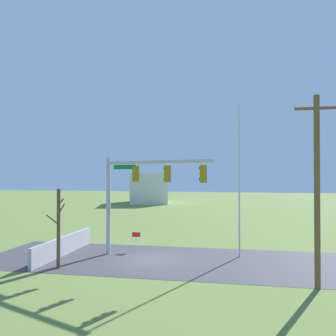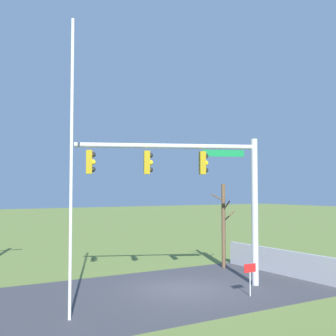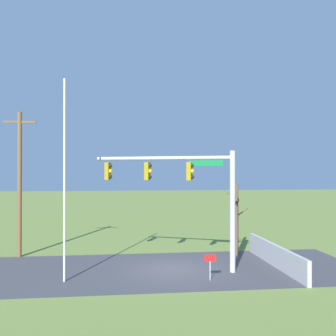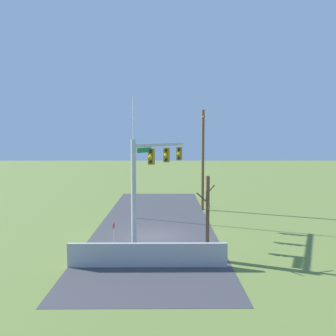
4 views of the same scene
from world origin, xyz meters
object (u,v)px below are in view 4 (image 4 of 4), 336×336
at_px(signal_mast, 152,168).
at_px(flagpole, 134,158).
at_px(open_sign, 114,228).
at_px(bare_tree, 207,217).
at_px(utility_pole, 203,158).

height_order(signal_mast, flagpole, flagpole).
xyz_separation_m(signal_mast, open_sign, (0.71, -2.27, -3.57)).
distance_m(signal_mast, bare_tree, 5.19).
bearing_deg(flagpole, signal_mast, 15.18).
bearing_deg(signal_mast, open_sign, -72.71).
relative_size(signal_mast, utility_pole, 0.82).
distance_m(utility_pole, open_sign, 12.56).
distance_m(bare_tree, open_sign, 6.14).
bearing_deg(bare_tree, utility_pole, 175.29).
bearing_deg(utility_pole, signal_mast, -23.11).
relative_size(utility_pole, bare_tree, 2.01).
relative_size(flagpole, utility_pole, 1.09).
xyz_separation_m(signal_mast, bare_tree, (3.61, 2.98, -2.25)).
bearing_deg(bare_tree, flagpole, -154.48).
relative_size(signal_mast, bare_tree, 1.64).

